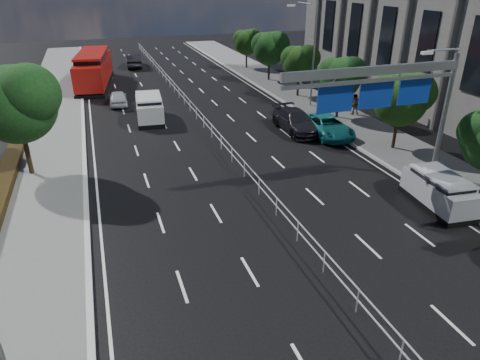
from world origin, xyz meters
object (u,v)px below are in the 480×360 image
near_car_dark (134,60)px  parked_car_teal (328,126)px  overhead_gantry (391,88)px  white_minivan (149,108)px  red_bus (94,68)px  pedestrian_b (354,104)px  parked_car_dark (296,121)px  near_car_silver (118,98)px  silver_minivan (439,191)px

near_car_dark → parked_car_teal: bearing=114.0°
overhead_gantry → white_minivan: (-10.44, 16.46, -4.58)m
overhead_gantry → near_car_dark: size_ratio=1.99×
red_bus → pedestrian_b: (20.45, -18.68, -0.86)m
parked_car_teal → near_car_dark: bearing=110.8°
red_bus → parked_car_dark: size_ratio=2.24×
overhead_gantry → near_car_silver: 25.94m
white_minivan → parked_car_dark: bearing=-26.8°
near_car_silver → pedestrian_b: pedestrian_b is taller
white_minivan → near_car_dark: (1.39, 23.68, -0.18)m
near_car_dark → pedestrian_b: (15.26, -27.95, 0.16)m
overhead_gantry → white_minivan: bearing=122.4°
overhead_gantry → white_minivan: 20.02m
near_car_dark → silver_minivan: (10.61, -43.20, 0.02)m
white_minivan → parked_car_teal: 14.44m
parked_car_teal → pedestrian_b: pedestrian_b is taller
parked_car_teal → parked_car_dark: parked_car_dark is taller
red_bus → overhead_gantry: bearing=-57.3°
near_car_silver → parked_car_teal: size_ratio=0.73×
silver_minivan → white_minivan: bearing=127.6°
parked_car_teal → parked_car_dark: 2.46m
silver_minivan → pedestrian_b: (4.65, 15.24, 0.13)m
overhead_gantry → white_minivan: size_ratio=2.06×
silver_minivan → pedestrian_b: size_ratio=2.56×
overhead_gantry → red_bus: bearing=114.8°
pedestrian_b → parked_car_teal: bearing=50.0°
near_car_silver → parked_car_dark: size_ratio=0.71×
near_car_silver → red_bus: bearing=-76.6°
white_minivan → silver_minivan: 22.91m
parked_car_dark → pedestrian_b: bearing=18.5°
white_minivan → near_car_dark: white_minivan is taller
near_car_silver → near_car_dark: (3.49, 17.98, 0.18)m
red_bus → near_car_dark: (5.19, 9.28, -1.01)m
pedestrian_b → parked_car_dark: bearing=29.0°
overhead_gantry → red_bus: (-14.24, 30.87, -3.74)m
white_minivan → parked_car_teal: (12.00, -8.03, -0.29)m
near_car_silver → parked_car_dark: 17.23m
red_bus → parked_car_teal: size_ratio=2.30×
near_car_dark → parked_car_teal: (10.61, -31.71, -0.11)m
overhead_gantry → near_car_silver: (-12.54, 22.16, -4.94)m
overhead_gantry → pedestrian_b: 14.43m
near_car_silver → near_car_dark: bearing=-98.6°
red_bus → white_minivan: bearing=-67.3°
near_car_dark → parked_car_dark: size_ratio=0.94×
overhead_gantry → pedestrian_b: size_ratio=5.91×
near_car_dark → parked_car_dark: bearing=111.9°
white_minivan → pedestrian_b: bearing=-9.2°
overhead_gantry → near_car_dark: (-9.05, 40.14, -4.76)m
white_minivan → near_car_silver: (-2.10, 5.70, -0.36)m
silver_minivan → parked_car_teal: size_ratio=0.83×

